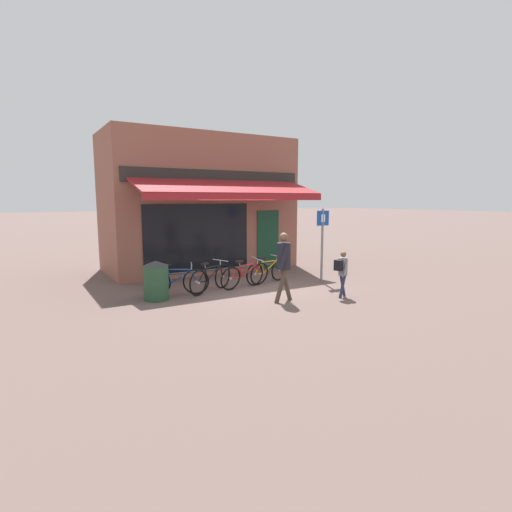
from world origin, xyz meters
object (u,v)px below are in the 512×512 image
(bicycle_orange, at_px, (267,271))
(pedestrian_adult, at_px, (284,260))
(bicycle_black, at_px, (211,278))
(bicycle_blue, at_px, (177,281))
(bicycle_red, at_px, (245,275))
(parking_sign, at_px, (322,237))
(pedestrian_child, at_px, (342,268))
(litter_bin, at_px, (156,280))

(bicycle_orange, bearing_deg, pedestrian_adult, -125.38)
(bicycle_black, height_order, pedestrian_adult, pedestrian_adult)
(bicycle_blue, bearing_deg, bicycle_red, 16.08)
(parking_sign, bearing_deg, bicycle_orange, 151.66)
(pedestrian_adult, bearing_deg, bicycle_red, 99.16)
(bicycle_blue, bearing_deg, bicycle_orange, 21.63)
(pedestrian_adult, relative_size, parking_sign, 0.77)
(bicycle_red, bearing_deg, bicycle_blue, 165.99)
(pedestrian_adult, height_order, parking_sign, parking_sign)
(bicycle_blue, bearing_deg, pedestrian_child, -13.20)
(bicycle_blue, height_order, parking_sign, parking_sign)
(bicycle_red, distance_m, litter_bin, 2.60)
(bicycle_orange, bearing_deg, bicycle_red, -179.51)
(litter_bin, xyz_separation_m, parking_sign, (4.92, -0.51, 0.87))
(pedestrian_adult, distance_m, pedestrian_child, 1.63)
(litter_bin, bearing_deg, bicycle_red, 1.23)
(pedestrian_child, bearing_deg, bicycle_black, 131.61)
(bicycle_black, bearing_deg, pedestrian_child, -67.65)
(bicycle_red, height_order, pedestrian_adult, pedestrian_adult)
(bicycle_blue, distance_m, litter_bin, 0.65)
(pedestrian_adult, distance_m, parking_sign, 2.62)
(bicycle_black, distance_m, pedestrian_child, 3.50)
(bicycle_blue, xyz_separation_m, bicycle_red, (1.99, -0.15, -0.01))
(bicycle_black, xyz_separation_m, litter_bin, (-1.53, -0.08, 0.12))
(pedestrian_adult, relative_size, pedestrian_child, 1.44)
(bicycle_red, relative_size, parking_sign, 0.78)
(bicycle_orange, xyz_separation_m, pedestrian_child, (0.72, -2.44, 0.38))
(bicycle_orange, distance_m, litter_bin, 3.48)
(pedestrian_adult, distance_m, litter_bin, 3.22)
(parking_sign, bearing_deg, litter_bin, 174.03)
(bicycle_blue, distance_m, parking_sign, 4.48)
(bicycle_black, xyz_separation_m, parking_sign, (3.39, -0.59, 0.99))
(pedestrian_child, relative_size, parking_sign, 0.54)
(bicycle_blue, xyz_separation_m, parking_sign, (4.31, -0.72, 1.00))
(litter_bin, relative_size, parking_sign, 0.45)
(bicycle_red, xyz_separation_m, parking_sign, (2.32, -0.57, 1.01))
(pedestrian_adult, xyz_separation_m, pedestrian_child, (1.55, -0.41, -0.30))
(pedestrian_child, relative_size, litter_bin, 1.20)
(bicycle_blue, height_order, bicycle_red, bicycle_red)
(bicycle_blue, xyz_separation_m, pedestrian_adult, (2.03, -1.96, 0.67))
(bicycle_black, distance_m, litter_bin, 1.54)
(bicycle_blue, distance_m, pedestrian_child, 4.31)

